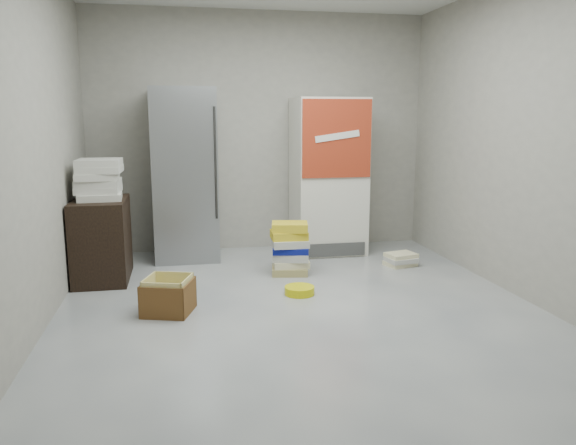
# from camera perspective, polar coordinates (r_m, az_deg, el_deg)

# --- Properties ---
(ground) EXTENTS (5.00, 5.00, 0.00)m
(ground) POSITION_cam_1_polar(r_m,az_deg,el_deg) (4.61, 1.70, -9.46)
(ground) COLOR #B1B1AD
(ground) RESTS_ON ground
(room_shell) EXTENTS (4.04, 5.04, 2.82)m
(room_shell) POSITION_cam_1_polar(r_m,az_deg,el_deg) (4.33, 1.84, 13.46)
(room_shell) COLOR #A09C90
(room_shell) RESTS_ON ground
(steel_fridge) EXTENTS (0.70, 0.72, 1.90)m
(steel_fridge) POSITION_cam_1_polar(r_m,az_deg,el_deg) (6.38, -10.42, 4.79)
(steel_fridge) COLOR #93959A
(steel_fridge) RESTS_ON ground
(coke_cooler) EXTENTS (0.80, 0.73, 1.80)m
(coke_cooler) POSITION_cam_1_polar(r_m,az_deg,el_deg) (6.61, 4.09, 4.74)
(coke_cooler) COLOR silver
(coke_cooler) RESTS_ON ground
(wood_shelf) EXTENTS (0.50, 0.80, 0.80)m
(wood_shelf) POSITION_cam_1_polar(r_m,az_deg,el_deg) (5.80, -18.39, -1.68)
(wood_shelf) COLOR black
(wood_shelf) RESTS_ON ground
(supply_box_stack) EXTENTS (0.44, 0.44, 0.39)m
(supply_box_stack) POSITION_cam_1_polar(r_m,az_deg,el_deg) (5.71, -18.65, 4.18)
(supply_box_stack) COLOR beige
(supply_box_stack) RESTS_ON wood_shelf
(phonebook_stack_main) EXTENTS (0.42, 0.37, 0.53)m
(phonebook_stack_main) POSITION_cam_1_polar(r_m,az_deg,el_deg) (5.73, 0.21, -2.65)
(phonebook_stack_main) COLOR #9D9055
(phonebook_stack_main) RESTS_ON ground
(phonebook_stack_side) EXTENTS (0.36, 0.32, 0.14)m
(phonebook_stack_side) POSITION_cam_1_polar(r_m,az_deg,el_deg) (6.20, 11.39, -3.71)
(phonebook_stack_side) COLOR beige
(phonebook_stack_side) RESTS_ON ground
(cardboard_box) EXTENTS (0.47, 0.47, 0.30)m
(cardboard_box) POSITION_cam_1_polar(r_m,az_deg,el_deg) (4.75, -12.06, -7.51)
(cardboard_box) COLOR gold
(cardboard_box) RESTS_ON ground
(bucket_lid) EXTENTS (0.35, 0.35, 0.07)m
(bucket_lid) POSITION_cam_1_polar(r_m,az_deg,el_deg) (5.13, 1.17, -6.91)
(bucket_lid) COLOR yellow
(bucket_lid) RESTS_ON ground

